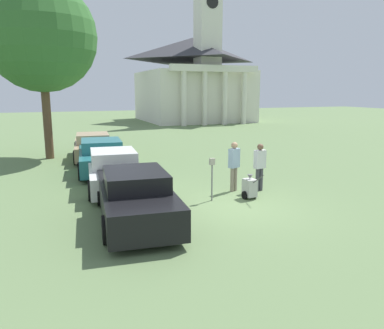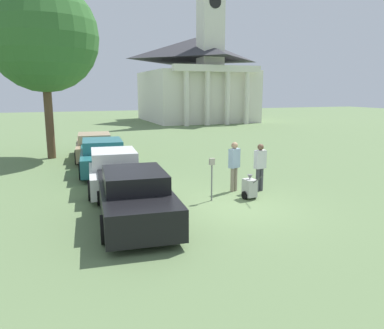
{
  "view_description": "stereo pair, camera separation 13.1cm",
  "coord_description": "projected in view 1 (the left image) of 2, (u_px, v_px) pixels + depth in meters",
  "views": [
    {
      "loc": [
        -5.3,
        -10.19,
        3.65
      ],
      "look_at": [
        -0.7,
        1.83,
        1.1
      ],
      "focal_mm": 35.0,
      "sensor_mm": 36.0,
      "label": 1
    },
    {
      "loc": [
        -5.18,
        -10.23,
        3.65
      ],
      "look_at": [
        -0.7,
        1.83,
        1.1
      ],
      "focal_mm": 35.0,
      "sensor_mm": 36.0,
      "label": 2
    }
  ],
  "objects": [
    {
      "name": "ground_plane",
      "position": [
        233.0,
        207.0,
        11.9
      ],
      "size": [
        120.0,
        120.0,
        0.0
      ],
      "primitive_type": "plane",
      "color": "#607A4C"
    },
    {
      "name": "church",
      "position": [
        194.0,
        75.0,
        45.2
      ],
      "size": [
        11.97,
        13.23,
        23.39
      ],
      "color": "silver",
      "rests_on": "ground_plane"
    },
    {
      "name": "person_supervisor",
      "position": [
        260.0,
        164.0,
        13.69
      ],
      "size": [
        0.45,
        0.28,
        1.75
      ],
      "rotation": [
        0.0,
        0.0,
        3.29
      ],
      "color": "#3F3F47",
      "rests_on": "ground_plane"
    },
    {
      "name": "parked_car_black",
      "position": [
        135.0,
        196.0,
        10.68
      ],
      "size": [
        2.34,
        5.34,
        1.47
      ],
      "rotation": [
        0.0,
        0.0,
        -0.08
      ],
      "color": "black",
      "rests_on": "ground_plane"
    },
    {
      "name": "equipment_cart",
      "position": [
        250.0,
        188.0,
        12.79
      ],
      "size": [
        0.49,
        1.0,
        1.0
      ],
      "rotation": [
        0.0,
        0.0,
        0.09
      ],
      "color": "#B2B2AD",
      "rests_on": "ground_plane"
    },
    {
      "name": "parked_car_white",
      "position": [
        114.0,
        171.0,
        14.06
      ],
      "size": [
        2.24,
        4.85,
        1.49
      ],
      "rotation": [
        0.0,
        0.0,
        -0.08
      ],
      "color": "silver",
      "rests_on": "ground_plane"
    },
    {
      "name": "parked_car_teal",
      "position": [
        102.0,
        156.0,
        17.11
      ],
      "size": [
        2.41,
        5.33,
        1.48
      ],
      "rotation": [
        0.0,
        0.0,
        -0.08
      ],
      "color": "#23666B",
      "rests_on": "ground_plane"
    },
    {
      "name": "parked_car_tan",
      "position": [
        93.0,
        147.0,
        20.3
      ],
      "size": [
        2.33,
        5.1,
        1.39
      ],
      "rotation": [
        0.0,
        0.0,
        -0.08
      ],
      "color": "tan",
      "rests_on": "ground_plane"
    },
    {
      "name": "person_worker",
      "position": [
        234.0,
        163.0,
        13.64
      ],
      "size": [
        0.47,
        0.37,
        1.83
      ],
      "rotation": [
        0.0,
        0.0,
        3.55
      ],
      "color": "gray",
      "rests_on": "ground_plane"
    },
    {
      "name": "shade_tree",
      "position": [
        41.0,
        37.0,
        19.26
      ],
      "size": [
        5.71,
        5.71,
        9.25
      ],
      "color": "brown",
      "rests_on": "ground_plane"
    },
    {
      "name": "parking_meter",
      "position": [
        212.0,
        171.0,
        12.44
      ],
      "size": [
        0.18,
        0.09,
        1.45
      ],
      "color": "slate",
      "rests_on": "ground_plane"
    }
  ]
}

